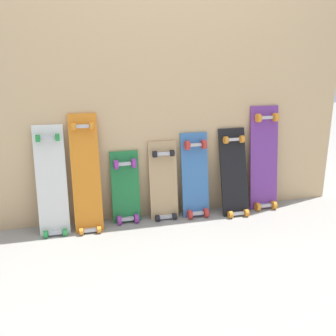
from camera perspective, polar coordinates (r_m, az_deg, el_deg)
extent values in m
plane|color=gray|center=(3.04, -0.34, -7.04)|extent=(12.00, 12.00, 0.00)
cube|color=tan|center=(2.88, -0.73, 8.65)|extent=(2.90, 0.04, 1.64)
cube|color=silver|center=(2.80, -16.77, -2.47)|extent=(0.21, 0.18, 0.83)
cube|color=#B7B7BF|center=(2.83, -16.27, -9.15)|extent=(0.09, 0.04, 0.03)
cube|color=#B7B7BF|center=(2.76, -17.32, 4.27)|extent=(0.09, 0.04, 0.03)
cylinder|color=#268C3F|center=(2.82, -17.59, -9.32)|extent=(0.03, 0.05, 0.05)
cylinder|color=#268C3F|center=(2.81, -14.97, -9.15)|extent=(0.03, 0.05, 0.05)
cylinder|color=#268C3F|center=(2.74, -18.67, 4.16)|extent=(0.03, 0.05, 0.05)
cylinder|color=#268C3F|center=(2.74, -16.00, 4.37)|extent=(0.03, 0.05, 0.05)
cube|color=orange|center=(2.78, -11.98, -1.52)|extent=(0.20, 0.20, 0.89)
cube|color=#B7B7BF|center=(2.82, -11.42, -8.97)|extent=(0.09, 0.04, 0.03)
cube|color=#B7B7BF|center=(2.74, -12.50, 6.02)|extent=(0.09, 0.04, 0.03)
cylinder|color=orange|center=(2.80, -12.67, -9.15)|extent=(0.03, 0.05, 0.05)
cylinder|color=orange|center=(2.80, -10.13, -8.95)|extent=(0.03, 0.05, 0.05)
cylinder|color=orange|center=(2.72, -13.78, 5.94)|extent=(0.03, 0.05, 0.05)
cylinder|color=orange|center=(2.73, -11.19, 6.12)|extent=(0.03, 0.05, 0.05)
cube|color=#1E7238|center=(2.90, -6.28, -3.37)|extent=(0.21, 0.10, 0.59)
cube|color=#B7B7BF|center=(2.93, -6.00, -7.45)|extent=(0.09, 0.04, 0.03)
cube|color=#B7B7BF|center=(2.84, -6.43, 0.64)|extent=(0.09, 0.04, 0.03)
cylinder|color=purple|center=(2.90, -7.21, -7.66)|extent=(0.03, 0.07, 0.07)
cylinder|color=purple|center=(2.92, -4.68, -7.43)|extent=(0.03, 0.07, 0.07)
cylinder|color=purple|center=(2.81, -7.68, 0.49)|extent=(0.03, 0.07, 0.07)
cylinder|color=purple|center=(2.83, -5.08, 0.69)|extent=(0.03, 0.07, 0.07)
cube|color=tan|center=(2.94, -0.67, -2.51)|extent=(0.22, 0.12, 0.66)
cube|color=#B7B7BF|center=(2.97, -0.36, -7.21)|extent=(0.10, 0.04, 0.03)
cube|color=#B7B7BF|center=(2.88, -0.74, 2.16)|extent=(0.10, 0.04, 0.03)
cylinder|color=black|center=(2.94, -1.55, -7.43)|extent=(0.03, 0.05, 0.05)
cylinder|color=black|center=(2.97, 0.99, -7.16)|extent=(0.03, 0.05, 0.05)
cylinder|color=black|center=(2.85, -1.96, 2.04)|extent=(0.03, 0.05, 0.05)
cylinder|color=black|center=(2.88, 0.63, 2.22)|extent=(0.03, 0.05, 0.05)
cube|color=#386BAD|center=(2.99, 4.01, -1.61)|extent=(0.21, 0.13, 0.70)
cube|color=#B7B7BF|center=(3.02, 4.33, -6.66)|extent=(0.10, 0.04, 0.03)
cube|color=#B7B7BF|center=(2.93, 3.98, 3.45)|extent=(0.10, 0.04, 0.03)
cylinder|color=red|center=(2.98, 3.24, -6.88)|extent=(0.03, 0.07, 0.07)
cylinder|color=red|center=(3.02, 5.63, -6.60)|extent=(0.03, 0.07, 0.07)
cylinder|color=red|center=(2.90, 2.86, 3.36)|extent=(0.03, 0.07, 0.07)
cylinder|color=red|center=(2.94, 5.31, 3.50)|extent=(0.03, 0.07, 0.07)
cube|color=black|center=(3.06, 9.70, -1.25)|extent=(0.22, 0.21, 0.73)
cube|color=#B7B7BF|center=(3.07, 10.21, -6.61)|extent=(0.10, 0.04, 0.03)
cube|color=#B7B7BF|center=(3.03, 9.56, 4.14)|extent=(0.10, 0.04, 0.03)
cylinder|color=orange|center=(3.03, 9.20, -6.81)|extent=(0.03, 0.06, 0.06)
cylinder|color=orange|center=(3.08, 11.48, -6.50)|extent=(0.03, 0.06, 0.06)
cylinder|color=orange|center=(2.99, 8.53, 4.10)|extent=(0.03, 0.06, 0.06)
cylinder|color=orange|center=(3.04, 10.85, 4.21)|extent=(0.03, 0.06, 0.06)
cube|color=#6B338C|center=(3.20, 13.94, 0.88)|extent=(0.24, 0.12, 0.89)
cube|color=#B7B7BF|center=(3.25, 14.08, -5.38)|extent=(0.11, 0.04, 0.03)
cube|color=#B7B7BF|center=(3.14, 14.24, 7.24)|extent=(0.11, 0.04, 0.03)
cylinder|color=orange|center=(3.20, 13.07, -5.61)|extent=(0.03, 0.07, 0.07)
cylinder|color=orange|center=(3.27, 15.36, -5.30)|extent=(0.03, 0.07, 0.07)
cylinder|color=orange|center=(3.09, 13.20, 7.20)|extent=(0.03, 0.07, 0.07)
cylinder|color=orange|center=(3.16, 15.57, 7.23)|extent=(0.03, 0.07, 0.07)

